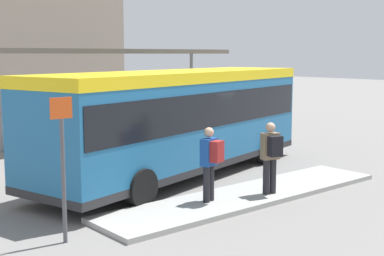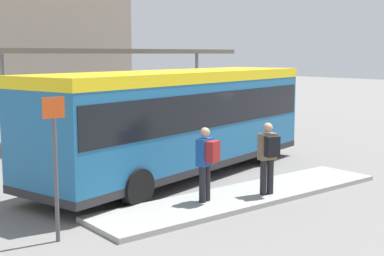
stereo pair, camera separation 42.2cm
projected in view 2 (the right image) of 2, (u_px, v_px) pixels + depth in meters
name	position (u px, v px, depth m)	size (l,w,h in m)	color
ground_plane	(179.00, 176.00, 15.88)	(120.00, 120.00, 0.00)	slate
curb_island	(246.00, 196.00, 13.43)	(8.43, 1.80, 0.12)	#9E9E99
city_bus	(179.00, 115.00, 15.64)	(10.46, 5.04, 3.11)	#1E6093
pedestrian_waiting	(207.00, 159.00, 12.54)	(0.49, 0.54, 1.78)	#232328
pedestrian_companion	(268.00, 154.00, 13.19)	(0.49, 0.54, 1.80)	#232328
bicycle_white	(251.00, 122.00, 25.82)	(0.48, 1.60, 0.69)	black
bicycle_black	(243.00, 120.00, 26.62)	(0.48, 1.58, 0.68)	black
station_shelter	(111.00, 53.00, 22.43)	(10.89, 3.44, 3.81)	#706656
potted_planter_near_shelter	(161.00, 129.00, 20.95)	(0.74, 0.74, 1.29)	slate
platform_sign	(55.00, 162.00, 10.13)	(0.44, 0.08, 2.80)	#4C4C51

